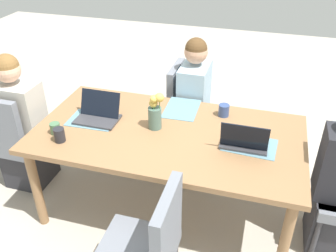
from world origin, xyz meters
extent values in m
plane|color=#B2A899|center=(0.00, 0.00, 0.00)|extent=(10.00, 10.00, 0.00)
cube|color=olive|center=(0.00, 0.00, 0.72)|extent=(1.95, 1.04, 0.04)
cylinder|color=olive|center=(-0.89, -0.44, 0.35)|extent=(0.07, 0.07, 0.70)
cylinder|color=olive|center=(0.89, -0.44, 0.35)|extent=(0.07, 0.07, 0.70)
cylinder|color=olive|center=(-0.89, 0.44, 0.35)|extent=(0.07, 0.07, 0.70)
cylinder|color=olive|center=(0.89, 0.44, 0.35)|extent=(0.07, 0.07, 0.70)
cube|color=slate|center=(-1.34, 0.00, 0.41)|extent=(0.44, 0.44, 0.08)
cylinder|color=#333338|center=(-1.53, 0.19, 0.18)|extent=(0.04, 0.04, 0.37)
cylinder|color=#333338|center=(-1.15, 0.19, 0.18)|extent=(0.04, 0.04, 0.37)
cylinder|color=#333338|center=(-1.15, -0.19, 0.18)|extent=(0.04, 0.04, 0.37)
cube|color=#2D2D33|center=(-1.28, 0.00, 0.23)|extent=(0.34, 0.36, 0.45)
cube|color=#B7B2A8|center=(-1.28, 0.00, 0.70)|extent=(0.40, 0.24, 0.50)
sphere|color=#D7A587|center=(-1.28, 0.00, 1.07)|extent=(0.20, 0.20, 0.20)
sphere|color=brown|center=(-1.28, 0.00, 1.10)|extent=(0.19, 0.19, 0.19)
cube|color=slate|center=(0.03, 0.83, 0.41)|extent=(0.44, 0.44, 0.08)
cube|color=slate|center=(-0.16, 0.83, 0.68)|extent=(0.06, 0.42, 0.45)
cylinder|color=#333338|center=(0.22, 1.02, 0.18)|extent=(0.04, 0.04, 0.37)
cylinder|color=#333338|center=(0.22, 0.64, 0.18)|extent=(0.04, 0.04, 0.37)
cylinder|color=#333338|center=(-0.16, 1.02, 0.18)|extent=(0.04, 0.04, 0.37)
cylinder|color=#333338|center=(-0.16, 0.64, 0.18)|extent=(0.04, 0.04, 0.37)
cube|color=#2D2D33|center=(0.03, 0.77, 0.23)|extent=(0.36, 0.34, 0.45)
cube|color=#99B7CC|center=(0.03, 0.77, 0.70)|extent=(0.24, 0.40, 0.50)
sphere|color=tan|center=(0.03, 0.77, 1.07)|extent=(0.20, 0.20, 0.20)
sphere|color=#51381E|center=(0.03, 0.77, 1.10)|extent=(0.19, 0.19, 0.19)
cylinder|color=#333338|center=(1.12, -0.21, 0.18)|extent=(0.04, 0.04, 0.37)
cylinder|color=#333338|center=(1.12, 0.17, 0.18)|extent=(0.04, 0.04, 0.37)
cube|color=#2D2D33|center=(1.25, -0.02, 0.23)|extent=(0.34, 0.36, 0.45)
cube|color=slate|center=(0.23, -0.83, 0.68)|extent=(0.06, 0.42, 0.45)
cylinder|color=#333338|center=(-0.15, -0.64, 0.18)|extent=(0.04, 0.04, 0.37)
cylinder|color=#4C6B60|center=(-0.11, 0.03, 0.82)|extent=(0.10, 0.10, 0.17)
sphere|color=gold|center=(-0.07, 0.03, 0.99)|extent=(0.07, 0.07, 0.07)
cylinder|color=#477A3D|center=(-0.07, 0.03, 0.95)|extent=(0.01, 0.01, 0.09)
sphere|color=gold|center=(-0.11, 0.03, 0.98)|extent=(0.05, 0.05, 0.05)
cylinder|color=#477A3D|center=(-0.11, 0.03, 0.94)|extent=(0.01, 0.01, 0.08)
sphere|color=gold|center=(-0.12, 0.03, 0.94)|extent=(0.06, 0.06, 0.06)
cylinder|color=#477A3D|center=(-0.12, 0.03, 0.92)|extent=(0.01, 0.01, 0.04)
sphere|color=gold|center=(-0.11, 0.01, 0.98)|extent=(0.05, 0.05, 0.05)
cylinder|color=#477A3D|center=(-0.11, 0.01, 0.94)|extent=(0.01, 0.01, 0.08)
cube|color=slate|center=(-0.60, 0.00, 0.74)|extent=(0.37, 0.27, 0.00)
cube|color=slate|center=(0.01, 0.36, 0.74)|extent=(0.27, 0.37, 0.00)
cube|color=slate|center=(0.59, -0.01, 0.74)|extent=(0.38, 0.28, 0.00)
cube|color=#38383D|center=(0.55, -0.01, 0.75)|extent=(0.32, 0.22, 0.02)
cube|color=black|center=(0.55, -0.10, 0.85)|extent=(0.31, 0.05, 0.20)
cube|color=#38383D|center=(-0.56, 0.00, 0.75)|extent=(0.32, 0.22, 0.02)
cube|color=black|center=(-0.56, 0.07, 0.85)|extent=(0.31, 0.08, 0.19)
cylinder|color=#33477A|center=(0.35, 0.35, 0.78)|extent=(0.08, 0.08, 0.09)
cylinder|color=#47704C|center=(-0.77, -0.24, 0.78)|extent=(0.07, 0.07, 0.08)
cylinder|color=#232328|center=(-0.69, -0.32, 0.79)|extent=(0.08, 0.08, 0.10)
camera|label=1|loc=(0.62, -2.15, 2.18)|focal=39.14mm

